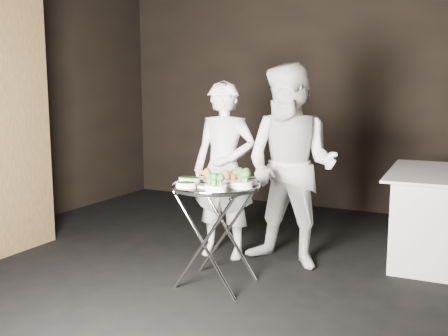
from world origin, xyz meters
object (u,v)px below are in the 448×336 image
at_px(waiter_left, 224,170).
at_px(serving_tray, 216,186).
at_px(tray_stand, 216,230).
at_px(waiter_right, 291,166).

bearing_deg(waiter_left, serving_tray, -74.09).
bearing_deg(tray_stand, serving_tray, 0.00).
bearing_deg(waiter_right, waiter_left, -170.78).
relative_size(tray_stand, waiter_right, 0.45).
height_order(serving_tray, waiter_left, waiter_left).
height_order(waiter_left, waiter_right, waiter_right).
xyz_separation_m(waiter_left, waiter_right, (0.65, 0.02, 0.07)).
distance_m(tray_stand, serving_tray, 0.37).
xyz_separation_m(tray_stand, serving_tray, (0.00, 0.00, 0.37)).
xyz_separation_m(tray_stand, waiter_left, (-0.27, 0.70, 0.38)).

